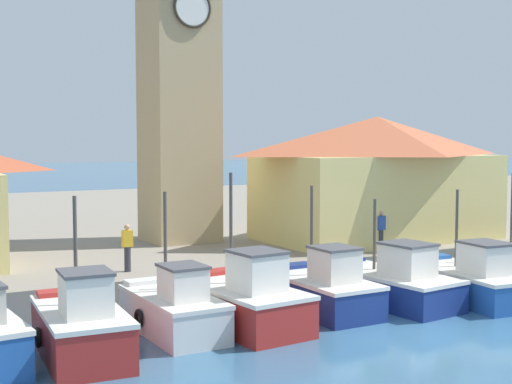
# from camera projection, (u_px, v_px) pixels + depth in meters

# --- Properties ---
(ground_plane) EXTENTS (300.00, 300.00, 0.00)m
(ground_plane) POSITION_uv_depth(u_px,v_px,m) (425.00, 333.00, 20.18)
(ground_plane) COLOR #386689
(quay_wharf) EXTENTS (120.00, 40.00, 1.01)m
(quay_wharf) POSITION_uv_depth(u_px,v_px,m) (124.00, 221.00, 43.20)
(quay_wharf) COLOR gray
(quay_wharf) RESTS_ON ground
(fishing_boat_left_outer) EXTENTS (2.24, 4.38, 4.05)m
(fishing_boat_left_outer) POSITION_uv_depth(u_px,v_px,m) (81.00, 326.00, 17.90)
(fishing_boat_left_outer) COLOR #AD2823
(fishing_boat_left_outer) RESTS_ON ground
(fishing_boat_left_inner) EXTENTS (1.94, 4.25, 3.99)m
(fishing_boat_left_inner) POSITION_uv_depth(u_px,v_px,m) (174.00, 309.00, 20.11)
(fishing_boat_left_inner) COLOR silver
(fishing_boat_left_inner) RESTS_ON ground
(fishing_boat_mid_left) EXTENTS (2.58, 4.83, 4.51)m
(fishing_boat_mid_left) POSITION_uv_depth(u_px,v_px,m) (243.00, 300.00, 20.77)
(fishing_boat_mid_left) COLOR #AD2823
(fishing_boat_mid_left) RESTS_ON ground
(fishing_boat_center) EXTENTS (2.15, 4.40, 4.00)m
(fishing_boat_center) POSITION_uv_depth(u_px,v_px,m) (322.00, 289.00, 22.62)
(fishing_boat_center) COLOR navy
(fishing_boat_center) RESTS_ON ground
(fishing_boat_mid_right) EXTENTS (2.70, 5.30, 3.46)m
(fishing_boat_mid_right) POSITION_uv_depth(u_px,v_px,m) (389.00, 283.00, 23.77)
(fishing_boat_mid_right) COLOR navy
(fishing_boat_mid_right) RESTS_ON ground
(fishing_boat_right_inner) EXTENTS (2.61, 5.22, 3.74)m
(fishing_boat_right_inner) POSITION_uv_depth(u_px,v_px,m) (469.00, 280.00, 24.33)
(fishing_boat_right_inner) COLOR #2356A8
(fishing_boat_right_inner) RESTS_ON ground
(clock_tower) EXTENTS (3.37, 3.37, 16.11)m
(clock_tower) POSITION_uv_depth(u_px,v_px,m) (179.00, 65.00, 30.89)
(clock_tower) COLOR tan
(clock_tower) RESTS_ON quay_wharf
(warehouse_right) EXTENTS (10.51, 6.26, 5.48)m
(warehouse_right) POSITION_uv_depth(u_px,v_px,m) (377.00, 176.00, 31.98)
(warehouse_right) COLOR #E5D17A
(warehouse_right) RESTS_ON quay_wharf
(dock_worker_near_tower) EXTENTS (0.34, 0.22, 1.62)m
(dock_worker_near_tower) POSITION_uv_depth(u_px,v_px,m) (127.00, 247.00, 24.07)
(dock_worker_near_tower) COLOR #33333D
(dock_worker_near_tower) RESTS_ON quay_wharf
(dock_worker_along_quay) EXTENTS (0.34, 0.22, 1.62)m
(dock_worker_along_quay) POSITION_uv_depth(u_px,v_px,m) (381.00, 230.00, 28.56)
(dock_worker_along_quay) COLOR #33333D
(dock_worker_along_quay) RESTS_ON quay_wharf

